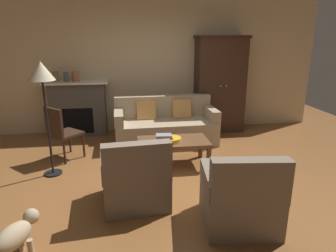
# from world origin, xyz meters

# --- Properties ---
(ground_plane) EXTENTS (9.60, 9.60, 0.00)m
(ground_plane) POSITION_xyz_m (0.00, 0.00, 0.00)
(ground_plane) COLOR brown
(back_wall) EXTENTS (7.20, 0.10, 2.80)m
(back_wall) POSITION_xyz_m (0.00, 2.55, 1.40)
(back_wall) COLOR beige
(back_wall) RESTS_ON ground
(fireplace) EXTENTS (1.26, 0.48, 1.12)m
(fireplace) POSITION_xyz_m (-1.55, 2.30, 0.57)
(fireplace) COLOR #4C4947
(fireplace) RESTS_ON ground
(armoire) EXTENTS (1.06, 0.57, 2.00)m
(armoire) POSITION_xyz_m (1.40, 2.22, 1.00)
(armoire) COLOR #382319
(armoire) RESTS_ON ground
(couch) EXTENTS (1.94, 0.90, 0.86)m
(couch) POSITION_xyz_m (0.16, 1.61, 0.32)
(couch) COLOR tan
(couch) RESTS_ON ground
(coffee_table) EXTENTS (1.10, 0.60, 0.42)m
(coffee_table) POSITION_xyz_m (0.13, 0.48, 0.37)
(coffee_table) COLOR brown
(coffee_table) RESTS_ON ground
(fruit_bowl) EXTENTS (0.30, 0.30, 0.06)m
(fruit_bowl) POSITION_xyz_m (0.10, 0.44, 0.45)
(fruit_bowl) COLOR gold
(fruit_bowl) RESTS_ON coffee_table
(book_stack) EXTENTS (0.26, 0.19, 0.12)m
(book_stack) POSITION_xyz_m (-0.01, 0.42, 0.48)
(book_stack) COLOR #427A4C
(book_stack) RESTS_ON coffee_table
(mantel_vase_bronze) EXTENTS (0.12, 0.12, 0.20)m
(mantel_vase_bronze) POSITION_xyz_m (-1.93, 2.28, 1.22)
(mantel_vase_bronze) COLOR olive
(mantel_vase_bronze) RESTS_ON fireplace
(mantel_vase_slate) EXTENTS (0.09, 0.09, 0.19)m
(mantel_vase_slate) POSITION_xyz_m (-1.73, 2.28, 1.21)
(mantel_vase_slate) COLOR #565B66
(mantel_vase_slate) RESTS_ON fireplace
(mantel_vase_terracotta) EXTENTS (0.14, 0.14, 0.19)m
(mantel_vase_terracotta) POSITION_xyz_m (-1.55, 2.28, 1.22)
(mantel_vase_terracotta) COLOR #A86042
(mantel_vase_terracotta) RESTS_ON fireplace
(armchair_near_left) EXTENTS (0.84, 0.83, 0.88)m
(armchair_near_left) POSITION_xyz_m (-0.50, -0.59, 0.32)
(armchair_near_left) COLOR #756656
(armchair_near_left) RESTS_ON ground
(armchair_near_right) EXTENTS (0.86, 0.85, 0.88)m
(armchair_near_right) POSITION_xyz_m (0.60, -1.19, 0.32)
(armchair_near_right) COLOR #756656
(armchair_near_right) RESTS_ON ground
(side_chair_wooden) EXTENTS (0.62, 0.62, 0.90)m
(side_chair_wooden) POSITION_xyz_m (-1.65, 0.96, 0.51)
(side_chair_wooden) COLOR #382319
(side_chair_wooden) RESTS_ON ground
(floor_lamp) EXTENTS (0.36, 0.36, 1.66)m
(floor_lamp) POSITION_xyz_m (-1.70, 0.41, 1.43)
(floor_lamp) COLOR black
(floor_lamp) RESTS_ON ground
(dog) EXTENTS (0.35, 0.53, 0.39)m
(dog) POSITION_xyz_m (-1.61, -1.39, 0.25)
(dog) COLOR tan
(dog) RESTS_ON ground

